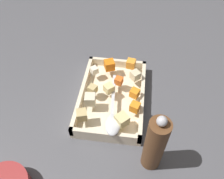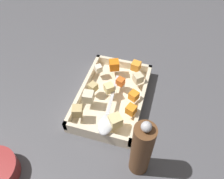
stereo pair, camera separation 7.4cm
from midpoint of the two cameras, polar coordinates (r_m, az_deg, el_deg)
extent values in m
plane|color=#4C4C51|center=(0.79, 3.28, -2.42)|extent=(4.00, 4.00, 0.00)
cube|color=beige|center=(0.78, 2.72, -2.49)|extent=(0.32, 0.21, 0.01)
cube|color=beige|center=(0.78, -4.28, 0.17)|extent=(0.32, 0.01, 0.03)
cube|color=beige|center=(0.75, 10.10, -3.04)|extent=(0.32, 0.01, 0.03)
cube|color=beige|center=(0.86, 5.35, 6.16)|extent=(0.01, 0.21, 0.03)
cube|color=beige|center=(0.67, -0.54, -11.13)|extent=(0.01, 0.21, 0.03)
cube|color=orange|center=(0.76, 4.89, 1.81)|extent=(0.03, 0.03, 0.02)
cube|color=orange|center=(0.69, 7.83, -5.13)|extent=(0.03, 0.03, 0.03)
cube|color=orange|center=(0.81, 3.16, 5.96)|extent=(0.04, 0.04, 0.03)
cube|color=orange|center=(0.72, 8.33, -1.69)|extent=(0.03, 0.03, 0.03)
cube|color=orange|center=(0.82, 8.56, 5.66)|extent=(0.03, 0.03, 0.03)
cube|color=tan|center=(0.74, -1.92, 0.50)|extent=(0.03, 0.03, 0.02)
cube|color=#E0CC89|center=(0.74, 2.09, 0.21)|extent=(0.04, 0.04, 0.03)
cube|color=tan|center=(0.68, -5.52, -5.46)|extent=(0.04, 0.04, 0.03)
cube|color=#E0CC89|center=(0.66, 4.05, -7.92)|extent=(0.05, 0.05, 0.03)
cube|color=beige|center=(0.78, 9.18, 2.68)|extent=(0.04, 0.04, 0.03)
cube|color=silver|center=(0.80, -0.76, 5.10)|extent=(0.03, 0.03, 0.02)
cube|color=beige|center=(0.71, -2.94, -1.95)|extent=(0.04, 0.04, 0.03)
ellipsoid|color=silver|center=(0.66, 1.65, -8.83)|extent=(0.07, 0.05, 0.02)
cube|color=silver|center=(0.74, 3.37, -1.41)|extent=(0.17, 0.02, 0.01)
cylinder|color=brown|center=(0.59, 11.00, -14.77)|extent=(0.05, 0.05, 0.19)
sphere|color=#B7B7BC|center=(0.50, 12.83, -9.26)|extent=(0.02, 0.02, 0.02)
camera|label=1|loc=(0.04, -87.13, 3.32)|focal=36.92mm
camera|label=2|loc=(0.04, 92.87, -3.32)|focal=36.92mm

